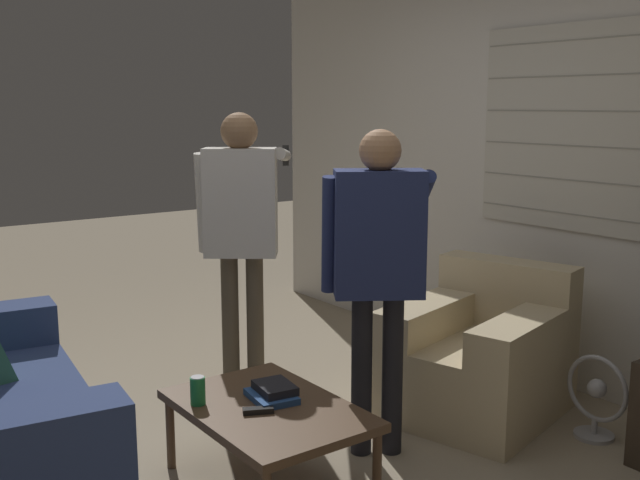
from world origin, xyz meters
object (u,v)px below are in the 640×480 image
Objects in this scene: person_left_standing at (241,218)px; soda_can at (198,391)px; floor_fan at (596,397)px; spare_remote at (258,411)px; coffee_table at (268,413)px; person_right_standing at (378,254)px; book_stack at (273,392)px; armchair_beige at (481,355)px.

person_left_standing reaches higher than soda_can.
spare_remote is at bearing -106.88° from floor_fan.
soda_can reaches higher than coffee_table.
person_right_standing reaches higher than book_stack.
book_stack is (-0.06, -0.55, -0.57)m from person_right_standing.
person_left_standing reaches higher than armchair_beige.
person_right_standing is at bearing -47.13° from person_left_standing.
armchair_beige is at bearing 91.12° from coffee_table.
book_stack is at bearing -153.48° from person_right_standing.
soda_can is (-0.19, -0.24, 0.10)m from coffee_table.
person_right_standing is 0.79m from book_stack.
person_right_standing is 12.38× the size of soda_can.
person_right_standing reaches higher than floor_fan.
soda_can is (-0.16, -1.63, 0.13)m from armchair_beige.
soda_can is at bearing -128.86° from coffee_table.
soda_can is at bearing -115.67° from book_stack.
armchair_beige is 1.03m from person_right_standing.
soda_can reaches higher than book_stack.
soda_can is at bearing -112.12° from floor_fan.
soda_can is at bearing -120.40° from spare_remote.
person_right_standing is at bearing 76.23° from soda_can.
person_left_standing reaches higher than coffee_table.
book_stack reaches higher than coffee_table.
book_stack is 0.17m from spare_remote.
person_left_standing is at bearing 154.67° from coffee_table.
soda_can is 2.00m from floor_fan.
soda_can is 0.29× the size of floor_fan.
person_left_standing is at bearing 26.37° from armchair_beige.
person_left_standing is 6.39× the size of book_stack.
armchair_beige is 4.25× the size of book_stack.
person_left_standing is 1.08m from person_right_standing.
book_stack is (1.01, -0.44, -0.62)m from person_left_standing.
armchair_beige is 2.50× the size of floor_fan.
floor_fan is at bearing 70.84° from coffee_table.
armchair_beige is 1.34m from book_stack.
spare_remote is (0.10, -0.14, -0.02)m from book_stack.
person_left_standing is at bearing 178.12° from spare_remote.
person_right_standing reaches higher than spare_remote.
person_right_standing is 11.60× the size of spare_remote.
person_right_standing is at bearing 83.28° from book_stack.
spare_remote is (1.10, -0.58, -0.64)m from person_left_standing.
spare_remote is (0.07, -1.47, 0.08)m from armchair_beige.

